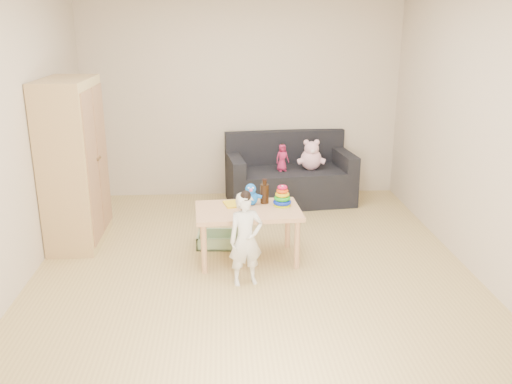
{
  "coord_description": "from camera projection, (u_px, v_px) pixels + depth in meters",
  "views": [
    {
      "loc": [
        -0.26,
        -4.63,
        2.21
      ],
      "look_at": [
        0.05,
        0.25,
        0.65
      ],
      "focal_mm": 38.0,
      "sensor_mm": 36.0,
      "label": 1
    }
  ],
  "objects": [
    {
      "name": "room",
      "position": [
        252.0,
        130.0,
        4.7
      ],
      "size": [
        4.5,
        4.5,
        4.5
      ],
      "color": "tan",
      "rests_on": "ground"
    },
    {
      "name": "wardrobe",
      "position": [
        73.0,
        163.0,
        5.43
      ],
      "size": [
        0.46,
        0.93,
        1.67
      ],
      "primitive_type": "cube",
      "color": "tan",
      "rests_on": "ground"
    },
    {
      "name": "sofa",
      "position": [
        290.0,
        186.0,
        6.81
      ],
      "size": [
        1.62,
        0.95,
        0.43
      ],
      "primitive_type": "cube",
      "rotation": [
        0.0,
        0.0,
        0.12
      ],
      "color": "black",
      "rests_on": "ground"
    },
    {
      "name": "play_table",
      "position": [
        248.0,
        234.0,
        5.16
      ],
      "size": [
        1.01,
        0.67,
        0.51
      ],
      "primitive_type": "cube",
      "rotation": [
        0.0,
        0.0,
        0.06
      ],
      "color": "tan",
      "rests_on": "ground"
    },
    {
      "name": "storage_bin",
      "position": [
        219.0,
        239.0,
        5.54
      ],
      "size": [
        0.45,
        0.35,
        0.13
      ],
      "primitive_type": null,
      "rotation": [
        0.0,
        0.0,
        -0.07
      ],
      "color": "#87A879",
      "rests_on": "ground"
    },
    {
      "name": "toddler",
      "position": [
        246.0,
        241.0,
        4.64
      ],
      "size": [
        0.34,
        0.27,
        0.81
      ],
      "primitive_type": "imported",
      "rotation": [
        0.0,
        0.0,
        0.24
      ],
      "color": "white",
      "rests_on": "ground"
    },
    {
      "name": "pink_bear",
      "position": [
        311.0,
        157.0,
        6.69
      ],
      "size": [
        0.32,
        0.29,
        0.32
      ],
      "primitive_type": null,
      "rotation": [
        0.0,
        0.0,
        -0.21
      ],
      "color": "#FFBBD0",
      "rests_on": "sofa"
    },
    {
      "name": "doll",
      "position": [
        282.0,
        158.0,
        6.61
      ],
      "size": [
        0.19,
        0.16,
        0.33
      ],
      "primitive_type": "imported",
      "rotation": [
        0.0,
        0.0,
        0.32
      ],
      "color": "#BC2354",
      "rests_on": "sofa"
    },
    {
      "name": "ring_stacker",
      "position": [
        282.0,
        198.0,
        5.15
      ],
      "size": [
        0.18,
        0.18,
        0.2
      ],
      "color": "#B9D20B",
      "rests_on": "play_table"
    },
    {
      "name": "brown_bottle",
      "position": [
        265.0,
        193.0,
        5.22
      ],
      "size": [
        0.08,
        0.08,
        0.24
      ],
      "color": "black",
      "rests_on": "play_table"
    },
    {
      "name": "blue_plush",
      "position": [
        251.0,
        194.0,
        5.17
      ],
      "size": [
        0.19,
        0.16,
        0.22
      ],
      "primitive_type": null,
      "rotation": [
        0.0,
        0.0,
        -0.08
      ],
      "color": "#1B76F6",
      "rests_on": "play_table"
    },
    {
      "name": "wooden_figure",
      "position": [
        242.0,
        205.0,
        5.02
      ],
      "size": [
        0.05,
        0.04,
        0.1
      ],
      "primitive_type": null,
      "rotation": [
        0.0,
        0.0,
        0.15
      ],
      "color": "brown",
      "rests_on": "play_table"
    },
    {
      "name": "yellow_book",
      "position": [
        236.0,
        204.0,
        5.2
      ],
      "size": [
        0.25,
        0.25,
        0.02
      ],
      "primitive_type": "cube",
      "rotation": [
        0.0,
        0.0,
        0.23
      ],
      "color": "yellow",
      "rests_on": "play_table"
    }
  ]
}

